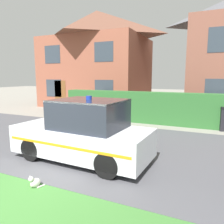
{
  "coord_description": "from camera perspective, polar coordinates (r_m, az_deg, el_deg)",
  "views": [
    {
      "loc": [
        3.66,
        -2.63,
        2.38
      ],
      "look_at": [
        0.24,
        4.84,
        1.05
      ],
      "focal_mm": 35.0,
      "sensor_mm": 36.0,
      "label": 1
    }
  ],
  "objects": [
    {
      "name": "road_strip",
      "position": [
        7.95,
        -4.09,
        -8.19
      ],
      "size": [
        28.0,
        6.28,
        0.01
      ],
      "primitive_type": "cube",
      "color": "#4C4C51",
      "rests_on": "ground"
    },
    {
      "name": "lawn_verge",
      "position": [
        5.16,
        -26.66,
        -19.27
      ],
      "size": [
        28.0,
        1.52,
        0.01
      ],
      "primitive_type": "cube",
      "color": "#3D7533",
      "rests_on": "ground"
    },
    {
      "name": "garden_hedge",
      "position": [
        11.58,
        7.75,
        1.29
      ],
      "size": [
        8.8,
        0.72,
        1.6
      ],
      "primitive_type": "cube",
      "color": "#2D662D",
      "rests_on": "ground"
    },
    {
      "name": "police_car",
      "position": [
        6.26,
        -7.37,
        -5.37
      ],
      "size": [
        4.02,
        1.82,
        1.86
      ],
      "rotation": [
        0.0,
        0.0,
        3.1
      ],
      "color": "black",
      "rests_on": "road_strip"
    },
    {
      "name": "cat",
      "position": [
        5.25,
        -19.56,
        -16.9
      ],
      "size": [
        0.26,
        0.29,
        0.29
      ],
      "rotation": [
        0.0,
        0.0,
        4.39
      ],
      "color": "silver",
      "rests_on": "ground"
    },
    {
      "name": "house_left",
      "position": [
        18.67,
        -3.91,
        13.83
      ],
      "size": [
        8.16,
        6.36,
        7.63
      ],
      "color": "#93513D",
      "rests_on": "ground"
    }
  ]
}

